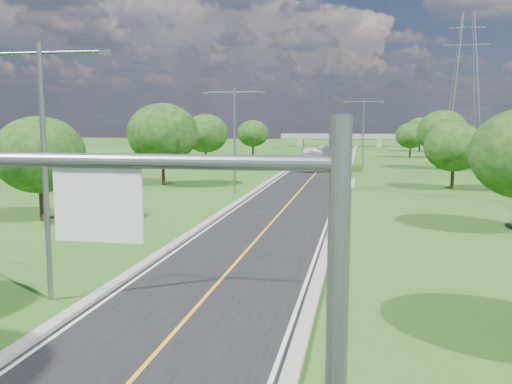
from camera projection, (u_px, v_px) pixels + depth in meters
ground at (311, 178)px, 68.32m from camera, size 260.00×260.00×0.00m
road at (315, 174)px, 74.16m from camera, size 8.00×150.00×0.06m
curb_left at (283, 172)px, 74.93m from camera, size 0.50×150.00×0.22m
curb_right at (348, 173)px, 73.37m from camera, size 0.50×150.00×0.22m
signal_mast at (177, 289)px, 7.56m from camera, size 8.54×0.33×7.20m
speed_limit_sign at (351, 188)px, 45.70m from camera, size 0.55×0.09×2.40m
overpass at (340, 137)px, 145.98m from camera, size 30.00×3.00×3.20m
streetlight_near_left at (44, 150)px, 21.88m from camera, size 5.90×0.25×10.00m
streetlight_mid_left at (234, 131)px, 54.04m from camera, size 5.90×0.25×10.00m
streetlight_far_right at (363, 127)px, 84.00m from camera, size 5.90×0.25×10.00m
power_tower_far at (465, 84)px, 115.35m from camera, size 9.00×6.40×28.00m
tree_lb at (40, 155)px, 39.48m from camera, size 6.30×6.30×7.33m
tree_lc at (162, 133)px, 60.61m from camera, size 7.56×7.56×8.79m
tree_ld at (206, 133)px, 84.45m from camera, size 6.72×6.72×7.82m
tree_le at (253, 133)px, 107.46m from camera, size 5.88×5.88×6.84m
tree_rc at (454, 147)px, 57.21m from camera, size 5.88×5.88×6.84m
tree_rd at (443, 132)px, 80.11m from camera, size 7.14×7.14×8.30m
tree_re at (411, 136)px, 104.12m from camera, size 5.46×5.46×6.35m
tree_rf at (420, 130)px, 122.89m from camera, size 6.30×6.30×7.33m
bus_outbound at (343, 159)px, 80.88m from camera, size 2.68×10.01×2.77m
bus_inbound at (311, 158)px, 79.94m from camera, size 3.91×11.32×3.09m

